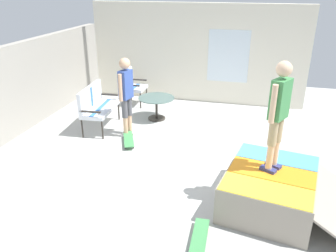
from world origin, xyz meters
name	(u,v)px	position (x,y,z in m)	size (l,w,h in m)	color
ground_plane	(184,166)	(0.00, 0.00, -0.05)	(12.00, 12.00, 0.10)	#B2B2AD
house_facade	(197,54)	(3.80, 0.49, 1.36)	(0.23, 6.00, 2.71)	silver
skate_ramp	(272,189)	(-0.95, -1.58, 0.30)	(1.93, 2.32, 0.60)	gray
patio_bench	(96,103)	(1.17, 2.37, 0.62)	(1.29, 0.65, 1.02)	#2D2823
patio_chair_near_house	(131,83)	(2.98, 2.16, 0.61)	(0.62, 0.55, 1.02)	#2D2823
patio_table	(156,104)	(2.07, 1.16, 0.40)	(0.90, 0.90, 0.57)	#2D2823
person_watching	(126,91)	(0.95, 1.51, 1.04)	(0.47, 0.30, 1.77)	silver
person_skater	(279,110)	(-0.87, -1.53, 1.57)	(0.43, 0.34, 1.66)	navy
skateboard_by_bench	(129,139)	(0.58, 1.36, 0.08)	(0.81, 0.50, 0.10)	#3F8C4C
skateboard_spare	(199,239)	(-2.08, -0.65, 0.08)	(0.81, 0.24, 0.10)	#3F8C4C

